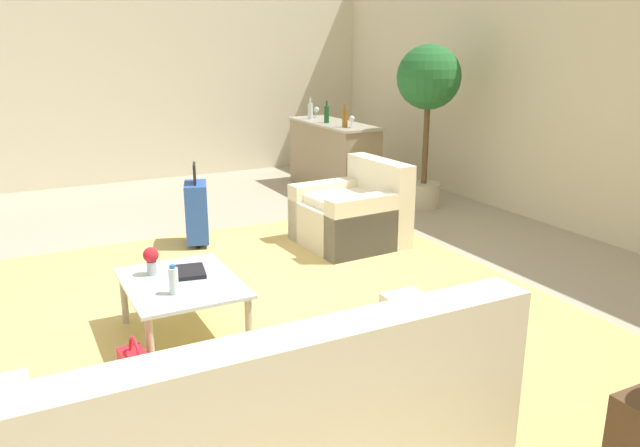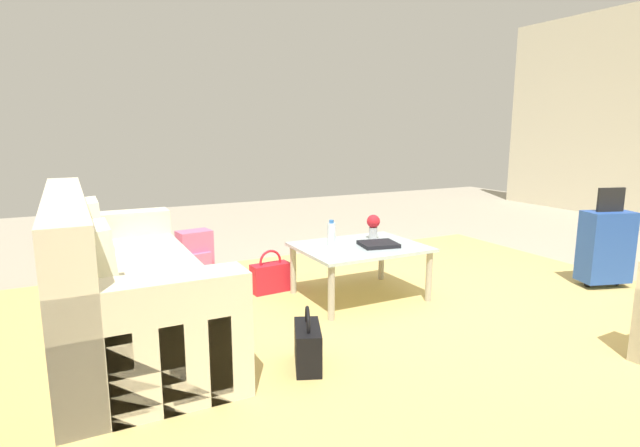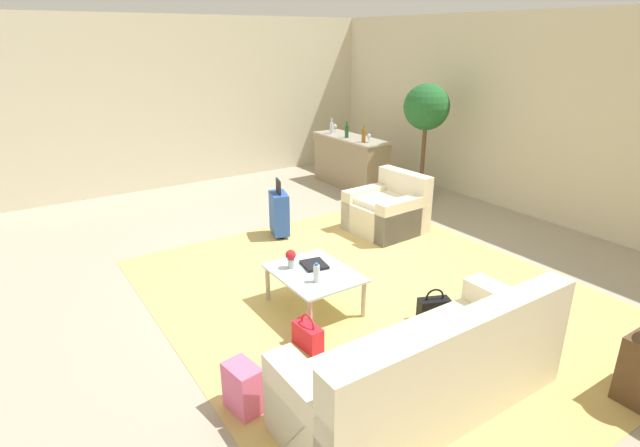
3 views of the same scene
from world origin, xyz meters
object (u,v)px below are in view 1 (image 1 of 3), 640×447
Objects in this scene: armchair at (355,216)px; water_bottle at (174,281)px; wine_glass_left_of_centre at (352,119)px; handbag_black at (354,345)px; coffee_table at (182,288)px; potted_ficus at (428,90)px; wine_glass_leftmost at (317,110)px; wine_bottle_clear at (310,111)px; wine_bottle_green at (327,114)px; coffee_table_book at (188,272)px; couch at (269,440)px; wine_bottle_amber at (345,118)px; handbag_red at (137,372)px; flower_vase at (151,258)px; bar_console at (333,156)px; suitcase_blue at (197,211)px.

armchair is 4.86× the size of water_bottle.
handbag_black is at bearing -29.76° from wine_glass_left_of_centre.
coffee_table is 0.48× the size of potted_ficus.
wine_glass_leftmost is at bearing 142.45° from coffee_table.
wine_bottle_clear is 1.00× the size of wine_bottle_green.
wine_bottle_green is (-3.49, 2.99, 0.70)m from coffee_table.
couch is at bearing 5.27° from coffee_table_book.
water_bottle is 4.47m from wine_bottle_amber.
coffee_table_book is 5.05m from wine_glass_leftmost.
potted_ficus is (1.89, 0.56, 0.40)m from wine_glass_leftmost.
wine_bottle_clear is 5.79m from handbag_red.
potted_ficus reaches higher than flower_vase.
handbag_red is at bearing -42.51° from water_bottle.
handbag_black is (1.10, 1.03, -0.42)m from flower_vase.
wine_bottle_clear is (-0.48, -0.11, 0.58)m from bar_console.
armchair is at bearing 123.52° from water_bottle.
wine_bottle_clear is at bearing 180.00° from wine_bottle_amber.
flower_vase is 0.12× the size of bar_console.
armchair is at bearing 64.67° from suitcase_blue.
wine_glass_leftmost is 2.01m from potted_ficus.
coffee_table_book is at bearing -45.42° from wine_bottle_amber.
wine_bottle_amber is at bearing -138.02° from potted_ficus.
wine_glass_left_of_centre is (1.17, -0.09, 0.00)m from wine_glass_leftmost.
wine_glass_left_of_centre reaches higher than handbag_black.
wine_bottle_green reaches higher than handbag_black.
wine_glass_leftmost is at bearing 175.54° from wine_glass_left_of_centre.
couch is at bearing -32.86° from wine_bottle_amber.
potted_ficus reaches higher than armchair.
wine_glass_left_of_centre reaches higher than suitcase_blue.
wine_glass_leftmost is at bearing 124.06° from wine_bottle_clear.
bar_console is at bearing -155.22° from potted_ficus.
water_bottle is 0.65m from handbag_red.
wine_glass_leftmost reaches higher than suitcase_blue.
armchair is 2.46m from wine_bottle_green.
couch is at bearing -43.55° from potted_ficus.
water_bottle reaches higher than coffee_table_book.
coffee_table_book is at bearing -37.66° from wine_glass_leftmost.
suitcase_blue reaches higher than coffee_table.
wine_bottle_amber reaches higher than handbag_black.
flower_vase is at bearing -178.58° from couch.
water_bottle is 0.68× the size of wine_bottle_clear.
wine_bottle_green is (-3.27, 3.14, 0.52)m from flower_vase.
wine_bottle_green is at bearing 180.00° from wine_bottle_amber.
wine_glass_leftmost is at bearing 130.52° from suitcase_blue.
potted_ficus is at bearing 136.45° from couch.
wine_glass_leftmost is (-4.09, 3.14, 0.69)m from coffee_table.
wine_bottle_amber is 1.13m from potted_ficus.
wine_bottle_green is 4.94m from handbag_black.
water_bottle is at bearing 6.79° from flower_vase.
wine_bottle_clear is at bearing 143.55° from water_bottle.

